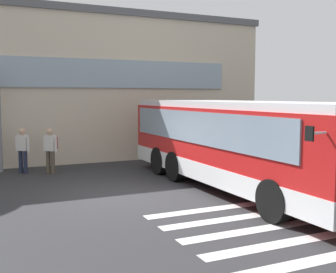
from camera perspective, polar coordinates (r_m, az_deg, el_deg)
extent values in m
cube|color=#2B2B2D|center=(12.17, -6.41, -8.05)|extent=(80.00, 90.00, 0.02)
cube|color=silver|center=(8.22, 21.88, -15.12)|extent=(4.40, 0.36, 0.01)
cube|color=silver|center=(8.82, 17.54, -13.53)|extent=(4.40, 0.36, 0.01)
cube|color=silver|center=(9.47, 13.82, -12.09)|extent=(4.40, 0.36, 0.01)
cube|color=silver|center=(10.16, 10.63, -10.80)|extent=(4.40, 0.36, 0.01)
cube|color=silver|center=(10.88, 7.87, -9.64)|extent=(4.40, 0.36, 0.01)
cube|color=beige|center=(23.54, -15.64, 6.12)|extent=(18.00, 12.00, 6.30)
cube|color=#56565B|center=(23.81, -15.85, 14.09)|extent=(18.20, 12.20, 0.30)
cube|color=#8C9EAD|center=(17.86, -9.46, 8.57)|extent=(12.00, 0.10, 1.20)
cube|color=red|center=(12.81, 9.37, -0.88)|extent=(2.67, 10.10, 2.15)
cube|color=silver|center=(12.93, 9.32, -4.41)|extent=(2.72, 10.14, 0.55)
cube|color=silver|center=(12.73, 9.46, 4.38)|extent=(2.57, 9.89, 0.20)
cube|color=gray|center=(13.77, 13.14, 1.59)|extent=(0.15, 8.86, 0.95)
cube|color=gray|center=(12.34, 3.66, 1.27)|extent=(0.15, 8.86, 0.95)
cylinder|color=#B7B7BF|center=(8.11, 19.93, 0.45)|extent=(0.40, 0.05, 0.05)
cube|color=black|center=(7.97, 18.92, 0.39)|extent=(0.04, 0.20, 0.28)
cylinder|color=black|center=(9.73, 14.42, -8.59)|extent=(0.31, 1.00, 1.00)
cylinder|color=black|center=(15.09, 9.06, -3.44)|extent=(0.31, 1.00, 1.00)
cylinder|color=black|center=(13.92, 1.01, -4.14)|extent=(0.31, 1.00, 1.00)
cylinder|color=black|center=(16.17, 6.47, -2.80)|extent=(0.31, 1.00, 1.00)
cylinder|color=black|center=(15.08, -1.17, -3.38)|extent=(0.31, 1.00, 1.00)
cylinder|color=#1E2338|center=(16.16, -19.07, -3.35)|extent=(0.15, 0.15, 0.85)
cylinder|color=#1E2338|center=(16.28, -19.64, -3.31)|extent=(0.15, 0.15, 0.85)
cube|color=silver|center=(16.13, -19.44, -0.82)|extent=(0.43, 0.42, 0.58)
sphere|color=tan|center=(16.09, -19.49, 0.67)|extent=(0.23, 0.23, 0.23)
cylinder|color=silver|center=(15.99, -18.71, -1.03)|extent=(0.09, 0.09, 0.55)
cylinder|color=silver|center=(16.29, -20.14, -0.96)|extent=(0.09, 0.09, 0.55)
cylinder|color=#4C4233|center=(15.78, -15.60, -3.46)|extent=(0.15, 0.15, 0.85)
cylinder|color=#4C4233|center=(15.90, -16.18, -3.41)|extent=(0.15, 0.15, 0.85)
cube|color=silver|center=(15.74, -15.96, -0.87)|extent=(0.42, 0.43, 0.58)
sphere|color=tan|center=(15.70, -16.01, 0.66)|extent=(0.23, 0.23, 0.23)
cylinder|color=silver|center=(15.60, -15.23, -1.09)|extent=(0.09, 0.09, 0.55)
cylinder|color=silver|center=(15.90, -16.68, -1.00)|extent=(0.09, 0.09, 0.55)
cube|color=maroon|center=(15.88, -15.59, -0.87)|extent=(0.34, 0.34, 0.44)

